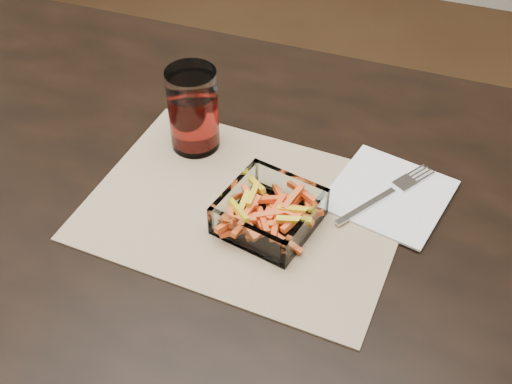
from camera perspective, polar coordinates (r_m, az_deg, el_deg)
dining_table at (r=1.05m, az=-7.46°, el=-3.02°), size 1.60×0.90×0.75m
placemat at (r=0.94m, az=-0.99°, el=-1.44°), size 0.47×0.36×0.00m
glass_bowl at (r=0.91m, az=1.18°, el=-1.91°), size 0.15×0.15×0.05m
tumbler at (r=1.02m, az=-5.58°, el=7.08°), size 0.08×0.08×0.14m
napkin at (r=0.98m, az=11.76°, el=-0.17°), size 0.19×0.19×0.00m
fork at (r=0.98m, az=11.68°, el=-0.08°), size 0.12×0.17×0.00m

